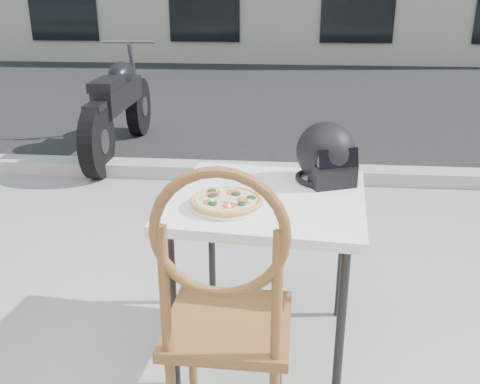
# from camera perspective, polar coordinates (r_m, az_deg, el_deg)

# --- Properties ---
(street_asphalt) EXTENTS (30.00, 8.00, 0.00)m
(street_asphalt) POSITION_cam_1_polar(r_m,az_deg,el_deg) (8.71, 3.34, 10.13)
(street_asphalt) COLOR black
(street_asphalt) RESTS_ON ground
(curb) EXTENTS (30.00, 0.25, 0.12)m
(curb) POSITION_cam_1_polar(r_m,az_deg,el_deg) (4.81, 1.30, 2.18)
(curb) COLOR #A5A49B
(curb) RESTS_ON ground
(cafe_table_main) EXTENTS (0.88, 0.88, 0.77)m
(cafe_table_main) POSITION_cam_1_polar(r_m,az_deg,el_deg) (2.30, 2.97, -1.99)
(cafe_table_main) COLOR white
(cafe_table_main) RESTS_ON ground
(plate) EXTENTS (0.37, 0.37, 0.02)m
(plate) POSITION_cam_1_polar(r_m,az_deg,el_deg) (2.14, -1.46, -1.45)
(plate) COLOR white
(plate) RESTS_ON cafe_table_main
(pizza) EXTENTS (0.35, 0.35, 0.04)m
(pizza) POSITION_cam_1_polar(r_m,az_deg,el_deg) (2.13, -1.46, -0.93)
(pizza) COLOR gold
(pizza) RESTS_ON plate
(helmet) EXTENTS (0.35, 0.36, 0.27)m
(helmet) POSITION_cam_1_polar(r_m,az_deg,el_deg) (2.43, 9.20, 3.84)
(helmet) COLOR black
(helmet) RESTS_ON cafe_table_main
(cafe_chair_main) EXTENTS (0.44, 0.44, 1.13)m
(cafe_chair_main) POSITION_cam_1_polar(r_m,az_deg,el_deg) (1.79, -1.60, -11.64)
(cafe_chair_main) COLOR brown
(cafe_chair_main) RESTS_ON ground
(motorcycle) EXTENTS (0.57, 2.20, 1.09)m
(motorcycle) POSITION_cam_1_polar(r_m,az_deg,el_deg) (5.62, -12.73, 8.83)
(motorcycle) COLOR black
(motorcycle) RESTS_ON street_asphalt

